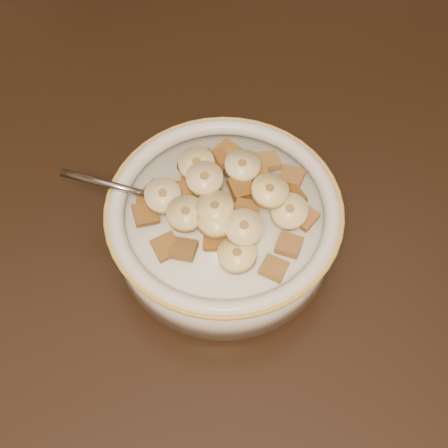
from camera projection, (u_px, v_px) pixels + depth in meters
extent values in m
cube|color=black|center=(70.00, 290.00, 0.57)|extent=(1.41, 0.92, 0.04)
cube|color=#382113|center=(186.00, 53.00, 1.05)|extent=(0.60, 0.60, 1.02)
cylinder|color=beige|center=(224.00, 228.00, 0.56)|extent=(0.20, 0.20, 0.05)
cylinder|color=silver|center=(224.00, 214.00, 0.54)|extent=(0.16, 0.16, 0.00)
ellipsoid|color=gray|center=(188.00, 205.00, 0.54)|extent=(0.06, 0.05, 0.01)
cube|color=olive|center=(268.00, 161.00, 0.56)|extent=(0.02, 0.02, 0.01)
cube|color=brown|center=(201.00, 175.00, 0.55)|extent=(0.03, 0.03, 0.01)
cube|color=brown|center=(225.00, 158.00, 0.56)|extent=(0.02, 0.02, 0.01)
cube|color=brown|center=(178.00, 193.00, 0.54)|extent=(0.03, 0.02, 0.01)
cube|color=brown|center=(289.00, 245.00, 0.51)|extent=(0.03, 0.03, 0.01)
cube|color=brown|center=(154.00, 194.00, 0.54)|extent=(0.03, 0.03, 0.01)
cube|color=#9C6C1D|center=(190.00, 188.00, 0.53)|extent=(0.03, 0.03, 0.01)
cube|color=brown|center=(184.00, 249.00, 0.51)|extent=(0.03, 0.03, 0.01)
cube|color=brown|center=(166.00, 247.00, 0.51)|extent=(0.03, 0.03, 0.01)
cube|color=brown|center=(243.00, 163.00, 0.55)|extent=(0.02, 0.02, 0.01)
cube|color=brown|center=(242.00, 187.00, 0.53)|extent=(0.02, 0.02, 0.01)
cube|color=olive|center=(274.00, 268.00, 0.51)|extent=(0.03, 0.03, 0.01)
cube|color=brown|center=(148.00, 203.00, 0.54)|extent=(0.02, 0.02, 0.01)
cube|color=brown|center=(192.00, 169.00, 0.55)|extent=(0.03, 0.03, 0.01)
cube|color=brown|center=(216.00, 239.00, 0.51)|extent=(0.02, 0.02, 0.01)
cube|color=#9A6126|center=(231.00, 164.00, 0.56)|extent=(0.03, 0.03, 0.01)
cube|color=brown|center=(292.00, 177.00, 0.55)|extent=(0.03, 0.03, 0.01)
cube|color=brown|center=(292.00, 197.00, 0.54)|extent=(0.02, 0.03, 0.01)
cube|color=#8F5E25|center=(258.00, 178.00, 0.54)|extent=(0.02, 0.02, 0.01)
cube|color=brown|center=(227.00, 151.00, 0.56)|extent=(0.03, 0.03, 0.01)
cube|color=brown|center=(246.00, 211.00, 0.51)|extent=(0.03, 0.03, 0.01)
cube|color=#975B2A|center=(198.00, 158.00, 0.56)|extent=(0.03, 0.03, 0.01)
cube|color=#955225|center=(304.00, 217.00, 0.53)|extent=(0.03, 0.03, 0.01)
cube|color=brown|center=(146.00, 214.00, 0.53)|extent=(0.02, 0.02, 0.01)
cube|color=brown|center=(224.00, 164.00, 0.55)|extent=(0.03, 0.03, 0.01)
cylinder|color=beige|center=(163.00, 196.00, 0.53)|extent=(0.03, 0.04, 0.01)
cylinder|color=beige|center=(205.00, 179.00, 0.52)|extent=(0.03, 0.03, 0.01)
cylinder|color=beige|center=(244.00, 228.00, 0.50)|extent=(0.04, 0.04, 0.02)
cylinder|color=beige|center=(289.00, 212.00, 0.52)|extent=(0.04, 0.04, 0.02)
cylinder|color=#F5D685|center=(237.00, 255.00, 0.49)|extent=(0.04, 0.04, 0.01)
cylinder|color=#EFDC81|center=(197.00, 164.00, 0.53)|extent=(0.04, 0.04, 0.01)
cylinder|color=#E5D872|center=(215.00, 208.00, 0.50)|extent=(0.03, 0.04, 0.01)
cylinder|color=#DACF6A|center=(216.00, 220.00, 0.50)|extent=(0.04, 0.04, 0.01)
cylinder|color=#E9C974|center=(270.00, 191.00, 0.52)|extent=(0.04, 0.04, 0.01)
cylinder|color=beige|center=(242.00, 166.00, 0.54)|extent=(0.04, 0.04, 0.01)
cylinder|color=#D6C973|center=(186.00, 214.00, 0.51)|extent=(0.04, 0.04, 0.01)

